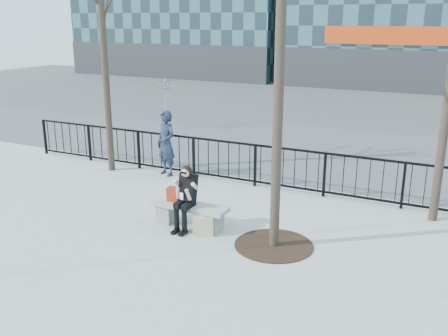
% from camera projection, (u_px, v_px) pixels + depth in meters
% --- Properties ---
extents(ground, '(120.00, 120.00, 0.00)m').
position_uv_depth(ground, '(190.00, 226.00, 10.36)').
color(ground, '#A7A7A2').
rests_on(ground, ground).
extents(street_surface, '(60.00, 23.00, 0.01)m').
position_uv_depth(street_surface, '(351.00, 111.00, 23.24)').
color(street_surface, '#474747').
rests_on(street_surface, ground).
extents(railing, '(14.00, 0.06, 1.10)m').
position_uv_depth(railing, '(248.00, 164.00, 12.78)').
color(railing, black).
rests_on(railing, ground).
extents(tree_grate, '(1.50, 1.50, 0.02)m').
position_uv_depth(tree_grate, '(274.00, 245.00, 9.47)').
color(tree_grate, black).
rests_on(tree_grate, ground).
extents(bench_main, '(1.65, 0.46, 0.49)m').
position_uv_depth(bench_main, '(189.00, 213.00, 10.27)').
color(bench_main, gray).
rests_on(bench_main, ground).
extents(seated_woman, '(0.50, 0.64, 1.34)m').
position_uv_depth(seated_woman, '(185.00, 198.00, 10.03)').
color(seated_woman, black).
rests_on(seated_woman, ground).
extents(handbag, '(0.37, 0.20, 0.30)m').
position_uv_depth(handbag, '(176.00, 195.00, 10.33)').
color(handbag, '#9D2513').
rests_on(handbag, bench_main).
extents(shopping_bag, '(0.43, 0.28, 0.39)m').
position_uv_depth(shopping_bag, '(203.00, 226.00, 9.88)').
color(shopping_bag, beige).
rests_on(shopping_bag, ground).
extents(standing_man, '(0.76, 0.63, 1.78)m').
position_uv_depth(standing_man, '(166.00, 143.00, 13.50)').
color(standing_man, black).
rests_on(standing_man, ground).
extents(vendor_umbrella, '(2.49, 2.53, 2.01)m').
position_uv_depth(vendor_umbrella, '(165.00, 104.00, 19.00)').
color(vendor_umbrella, gold).
rests_on(vendor_umbrella, ground).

